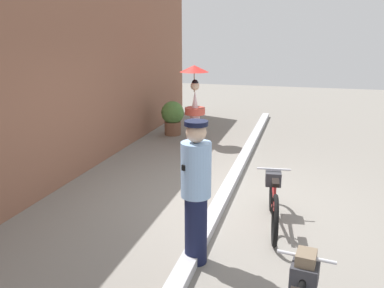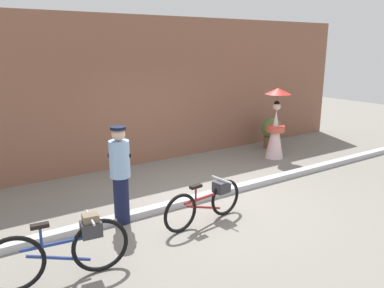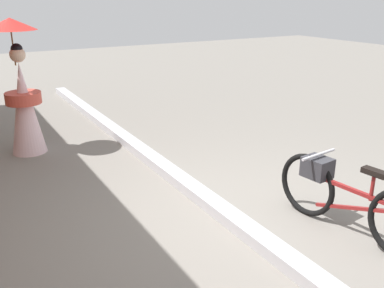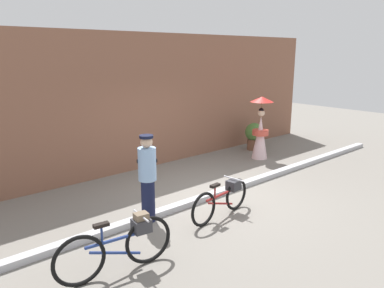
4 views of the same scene
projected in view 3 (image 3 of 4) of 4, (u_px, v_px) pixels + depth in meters
name	position (u px, v px, depth m)	size (l,w,h in m)	color
ground_plane	(236.00, 227.00, 4.22)	(30.00, 30.00, 0.00)	gray
sidewalk_curb	(237.00, 222.00, 4.20)	(14.00, 0.20, 0.12)	#B2B2B7
bicycle_far_side	(345.00, 196.00, 4.02)	(1.68, 0.48, 0.74)	black
person_with_parasol	(22.00, 92.00, 5.94)	(0.69, 0.69, 1.88)	silver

